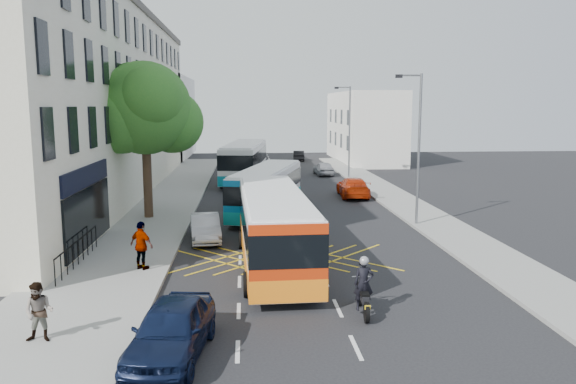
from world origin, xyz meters
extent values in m
plane|color=black|center=(0.00, 0.00, 0.00)|extent=(120.00, 120.00, 0.00)
cube|color=gray|center=(-8.50, 15.00, 0.07)|extent=(5.00, 70.00, 0.15)
cube|color=gray|center=(7.50, 15.00, 0.07)|extent=(3.00, 70.00, 0.15)
cube|color=beige|center=(-14.00, 24.50, 6.50)|extent=(8.00, 45.00, 13.00)
cube|color=#59544C|center=(-14.00, 24.50, 13.25)|extent=(8.30, 45.00, 0.50)
cube|color=black|center=(-9.95, 8.00, 3.40)|extent=(0.12, 7.00, 0.90)
cube|color=black|center=(-9.95, 8.00, 1.60)|extent=(0.12, 7.00, 2.60)
cube|color=silver|center=(-14.00, 55.00, 5.00)|extent=(8.00, 20.00, 10.00)
cube|color=silver|center=(11.00, 48.00, 4.00)|extent=(6.00, 18.00, 8.00)
cylinder|color=#382619|center=(-8.50, 15.00, 2.35)|extent=(0.50, 0.50, 4.40)
sphere|color=#1A5B1F|center=(-8.50, 15.00, 6.35)|extent=(5.20, 5.20, 5.20)
sphere|color=#1A5B1F|center=(-7.10, 15.80, 5.55)|extent=(3.60, 3.60, 3.60)
sphere|color=#1A5B1F|center=(-9.70, 14.40, 5.75)|extent=(3.80, 3.80, 3.80)
sphere|color=#1A5B1F|center=(-7.90, 13.70, 6.95)|extent=(3.40, 3.40, 3.40)
sphere|color=#1A5B1F|center=(-9.30, 16.10, 7.35)|extent=(3.20, 3.20, 3.20)
cylinder|color=slate|center=(6.30, 12.00, 4.15)|extent=(0.14, 0.14, 8.00)
cylinder|color=slate|center=(5.70, 12.00, 8.05)|extent=(1.20, 0.10, 0.10)
cube|color=black|center=(5.10, 12.00, 8.00)|extent=(0.35, 0.15, 0.18)
cylinder|color=slate|center=(6.30, 32.00, 4.15)|extent=(0.14, 0.14, 8.00)
cylinder|color=slate|center=(5.70, 32.00, 8.05)|extent=(1.20, 0.10, 0.10)
cube|color=black|center=(5.10, 32.00, 8.00)|extent=(0.35, 0.15, 0.18)
cube|color=silver|center=(-1.80, 5.00, 1.64)|extent=(2.80, 10.87, 2.60)
cube|color=silver|center=(-1.80, 5.00, 2.99)|extent=(2.60, 10.65, 0.12)
cube|color=black|center=(-1.80, 5.00, 2.01)|extent=(2.86, 10.93, 1.08)
cube|color=orange|center=(-1.80, 5.00, 0.74)|extent=(2.85, 10.92, 0.74)
cube|color=red|center=(-1.63, -0.36, 1.67)|extent=(2.50, 0.18, 2.45)
cube|color=#FF0C0C|center=(-2.60, -0.40, 0.98)|extent=(0.25, 0.07, 0.25)
cube|color=#FF0C0C|center=(-0.65, -0.34, 0.98)|extent=(0.25, 0.07, 0.25)
cylinder|color=black|center=(-3.12, 7.91, 0.44)|extent=(0.30, 0.89, 0.88)
cylinder|color=black|center=(-0.67, 7.99, 0.44)|extent=(0.30, 0.89, 0.88)
cylinder|color=black|center=(-2.91, 1.33, 0.44)|extent=(0.30, 0.89, 0.88)
cylinder|color=black|center=(-0.46, 1.41, 0.44)|extent=(0.30, 0.89, 0.88)
cube|color=silver|center=(-1.64, 16.05, 1.52)|extent=(4.87, 10.26, 2.41)
cube|color=silver|center=(-1.64, 16.05, 2.78)|extent=(4.64, 10.02, 0.11)
cube|color=black|center=(-1.64, 16.05, 1.87)|extent=(4.94, 10.33, 1.00)
cube|color=#0DA19E|center=(-1.64, 16.05, 0.68)|extent=(4.93, 10.32, 0.68)
cube|color=#0D70A7|center=(-2.97, 11.26, 1.55)|extent=(2.26, 0.72, 2.28)
cube|color=#FF0C0C|center=(-3.83, 11.49, 0.91)|extent=(0.26, 0.12, 0.25)
cube|color=#FF0C0C|center=(-2.12, 11.01, 0.91)|extent=(0.26, 0.12, 0.25)
cylinder|color=black|center=(-2.01, 18.99, 0.41)|extent=(0.46, 0.86, 0.82)
cylinder|color=black|center=(0.19, 18.38, 0.41)|extent=(0.46, 0.86, 0.82)
cylinder|color=black|center=(-3.64, 13.11, 0.41)|extent=(0.46, 0.86, 0.82)
cylinder|color=black|center=(-1.44, 12.50, 0.41)|extent=(0.46, 0.86, 0.82)
cube|color=silver|center=(-2.97, 30.74, 1.79)|extent=(4.08, 12.00, 2.83)
cube|color=silver|center=(-2.97, 30.74, 3.26)|extent=(3.84, 11.74, 0.13)
cube|color=black|center=(-2.97, 30.74, 2.19)|extent=(4.15, 12.07, 1.18)
cube|color=#0B788B|center=(-2.97, 30.74, 0.80)|extent=(4.14, 12.06, 0.80)
cube|color=silver|center=(-3.68, 24.93, 1.82)|extent=(2.71, 0.43, 2.67)
cube|color=#FF0C0C|center=(-4.76, 25.05, 1.07)|extent=(0.26, 0.09, 0.25)
cube|color=#FF0C0C|center=(-2.60, 24.79, 1.07)|extent=(0.26, 0.09, 0.25)
cylinder|color=black|center=(-3.91, 34.09, 0.48)|extent=(0.41, 0.99, 0.96)
cylinder|color=black|center=(-1.26, 33.76, 0.48)|extent=(0.41, 0.99, 0.96)
cylinder|color=black|center=(-4.78, 26.97, 0.48)|extent=(0.41, 0.99, 0.96)
cylinder|color=black|center=(-2.13, 26.65, 0.48)|extent=(0.41, 0.99, 0.96)
cylinder|color=black|center=(0.67, -1.28, 0.32)|extent=(0.16, 0.64, 0.63)
cylinder|color=black|center=(0.76, 0.21, 0.32)|extent=(0.16, 0.64, 0.63)
cube|color=black|center=(0.71, -0.53, 0.61)|extent=(0.29, 1.20, 0.22)
cube|color=black|center=(0.73, -0.29, 0.79)|extent=(0.30, 0.46, 0.20)
cube|color=black|center=(0.70, -0.78, 0.74)|extent=(0.29, 0.51, 0.10)
cylinder|color=slate|center=(0.75, 0.16, 0.69)|extent=(0.09, 0.43, 0.83)
cylinder|color=slate|center=(0.75, 0.01, 1.04)|extent=(0.59, 0.08, 0.04)
cube|color=gold|center=(0.66, -1.44, 0.54)|extent=(0.18, 0.03, 0.13)
imported|color=black|center=(0.71, -0.58, 1.00)|extent=(0.65, 0.45, 1.71)
sphere|color=#99999E|center=(0.71, -0.58, 1.73)|extent=(0.30, 0.30, 0.30)
imported|color=black|center=(-4.90, -3.19, 0.74)|extent=(2.34, 4.56, 1.49)
imported|color=#A9ABB1|center=(-4.90, 9.58, 0.64)|extent=(1.78, 4.01, 1.28)
imported|color=#B62907|center=(4.75, 21.99, 0.70)|extent=(2.20, 4.94, 1.41)
imported|color=#45474E|center=(-1.69, 44.53, 0.71)|extent=(2.76, 5.25, 1.41)
imported|color=#989AA0|center=(4.41, 34.70, 0.64)|extent=(1.71, 3.83, 1.28)
imported|color=black|center=(3.40, 48.78, 0.59)|extent=(1.48, 3.67, 1.19)
imported|color=gray|center=(-8.55, -2.25, 0.98)|extent=(0.83, 0.67, 1.65)
imported|color=gray|center=(-7.00, 4.42, 1.10)|extent=(1.19, 1.02, 1.91)
camera|label=1|loc=(-2.95, -17.21, 6.51)|focal=35.00mm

